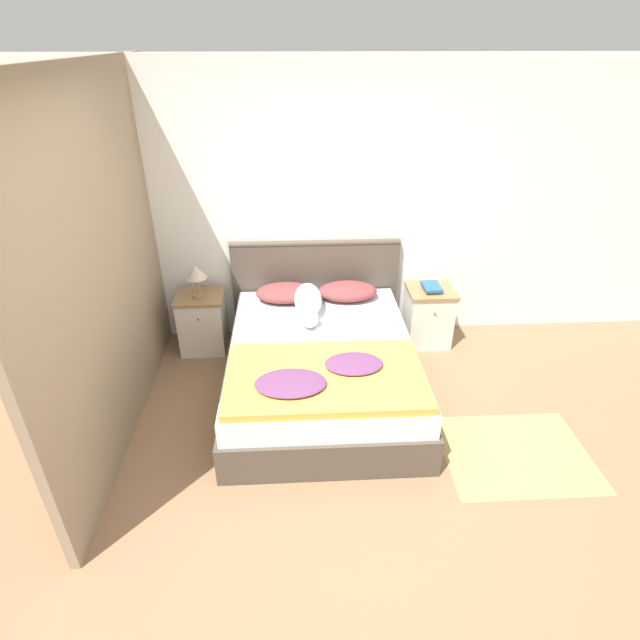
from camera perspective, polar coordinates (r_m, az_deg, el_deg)
ground_plane at (r=3.56m, az=1.72°, el=-18.71°), size 16.00×16.00×0.00m
wall_back at (r=4.69m, az=-0.21°, el=12.58°), size 9.00×0.06×2.55m
wall_side_left at (r=3.90m, az=-22.67°, el=6.53°), size 0.06×3.10×2.55m
bed at (r=4.17m, az=0.15°, el=-5.59°), size 1.53×1.97×0.50m
headboard at (r=4.90m, az=-0.52°, el=3.85°), size 1.61×0.06×1.00m
nightstand_left at (r=4.88m, az=-13.24°, el=-0.20°), size 0.44×0.41×0.58m
nightstand_right at (r=4.97m, az=12.25°, el=0.50°), size 0.44×0.41×0.58m
pillow_left at (r=4.65m, az=-3.95°, el=3.13°), size 0.56×0.34×0.16m
pillow_right at (r=4.68m, az=3.16°, el=3.31°), size 0.56×0.34×0.16m
quilt at (r=3.58m, az=0.46°, el=-6.51°), size 1.42×0.85×0.11m
dog at (r=4.43m, az=-1.34°, el=2.06°), size 0.25×0.76×0.21m
book_stack at (r=4.81m, az=12.67°, el=3.65°), size 0.17×0.23×0.05m
table_lamp at (r=4.63m, az=-14.01°, el=5.22°), size 0.19×0.19×0.31m
rug at (r=4.04m, az=21.42°, el=-13.99°), size 1.06×0.84×0.00m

